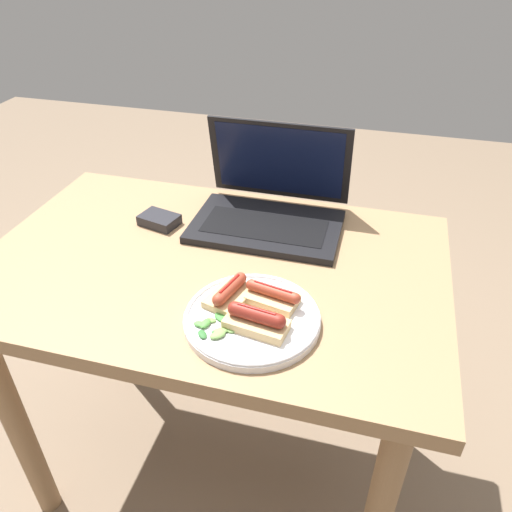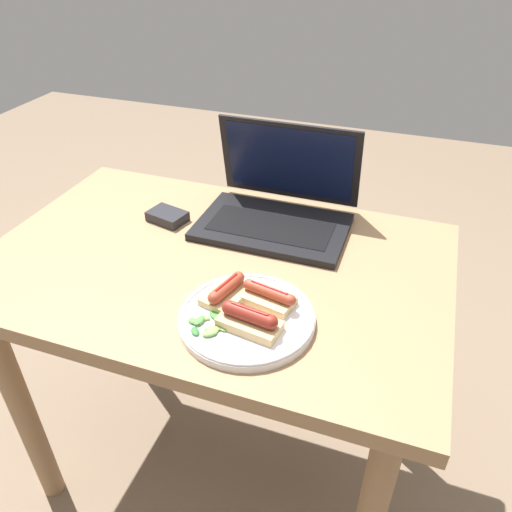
# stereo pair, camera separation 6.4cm
# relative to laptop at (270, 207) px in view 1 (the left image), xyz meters

# --- Properties ---
(ground_plane) EXTENTS (6.00, 6.00, 0.00)m
(ground_plane) POSITION_rel_laptop_xyz_m (-0.09, -0.20, -0.80)
(ground_plane) COLOR #75604C
(desk) EXTENTS (1.04, 0.68, 0.76)m
(desk) POSITION_rel_laptop_xyz_m (-0.09, -0.20, -0.17)
(desk) COLOR #93704C
(desk) RESTS_ON ground_plane
(laptop) EXTENTS (0.36, 0.27, 0.23)m
(laptop) POSITION_rel_laptop_xyz_m (0.00, 0.00, 0.00)
(laptop) COLOR black
(laptop) RESTS_ON desk
(plate) EXTENTS (0.26, 0.26, 0.02)m
(plate) POSITION_rel_laptop_xyz_m (0.06, -0.37, -0.03)
(plate) COLOR silver
(plate) RESTS_ON desk
(sausage_toast_left) EXTENTS (0.12, 0.07, 0.05)m
(sausage_toast_left) POSITION_rel_laptop_xyz_m (0.07, -0.40, -0.01)
(sausage_toast_left) COLOR tan
(sausage_toast_left) RESTS_ON plate
(sausage_toast_middle) EXTENTS (0.09, 0.11, 0.04)m
(sausage_toast_middle) POSITION_rel_laptop_xyz_m (0.00, -0.34, -0.01)
(sausage_toast_middle) COLOR tan
(sausage_toast_middle) RESTS_ON plate
(sausage_toast_right) EXTENTS (0.11, 0.08, 0.04)m
(sausage_toast_right) POSITION_rel_laptop_xyz_m (0.09, -0.32, -0.01)
(sausage_toast_right) COLOR tan
(sausage_toast_right) RESTS_ON plate
(salad_pile) EXTENTS (0.08, 0.08, 0.01)m
(salad_pile) POSITION_rel_laptop_xyz_m (-0.00, -0.42, -0.02)
(salad_pile) COLOR #2D662D
(salad_pile) RESTS_ON plate
(external_drive) EXTENTS (0.11, 0.08, 0.03)m
(external_drive) POSITION_rel_laptop_xyz_m (-0.26, -0.08, -0.03)
(external_drive) COLOR #232328
(external_drive) RESTS_ON desk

